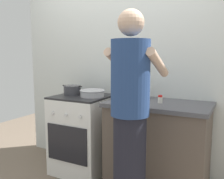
{
  "coord_description": "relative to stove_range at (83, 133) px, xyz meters",
  "views": [
    {
      "loc": [
        1.26,
        -2.19,
        1.37
      ],
      "look_at": [
        0.05,
        0.12,
        1.0
      ],
      "focal_mm": 40.01,
      "sensor_mm": 36.0,
      "label": 1
    }
  ],
  "objects": [
    {
      "name": "pot",
      "position": [
        -0.14,
        0.0,
        0.5
      ],
      "size": [
        0.26,
        0.2,
        0.11
      ],
      "color": "#38383D",
      "rests_on": "stove_range"
    },
    {
      "name": "person",
      "position": [
        0.86,
        -0.6,
        0.41
      ],
      "size": [
        0.41,
        0.5,
        1.7
      ],
      "color": "black",
      "rests_on": "ground"
    },
    {
      "name": "countertop",
      "position": [
        0.9,
        0.0,
        0.0
      ],
      "size": [
        1.0,
        0.6,
        0.9
      ],
      "color": "brown",
      "rests_on": "ground"
    },
    {
      "name": "utensil_crock",
      "position": [
        0.71,
        0.15,
        0.54
      ],
      "size": [
        0.1,
        0.1,
        0.31
      ],
      "color": "silver",
      "rests_on": "countertop"
    },
    {
      "name": "mixing_bowl",
      "position": [
        0.14,
        -0.0,
        0.49
      ],
      "size": [
        0.28,
        0.28,
        0.08
      ],
      "color": "#B7B7BC",
      "rests_on": "stove_range"
    },
    {
      "name": "stove_range",
      "position": [
        0.0,
        0.0,
        0.0
      ],
      "size": [
        0.6,
        0.62,
        0.9
      ],
      "color": "white",
      "rests_on": "ground"
    },
    {
      "name": "back_wall",
      "position": [
        0.55,
        0.35,
        0.8
      ],
      "size": [
        3.2,
        0.1,
        2.5
      ],
      "color": "silver",
      "rests_on": "ground"
    },
    {
      "name": "spice_bottle",
      "position": [
        0.92,
        -0.02,
        0.49
      ],
      "size": [
        0.04,
        0.04,
        0.08
      ],
      "color": "silver",
      "rests_on": "countertop"
    }
  ]
}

